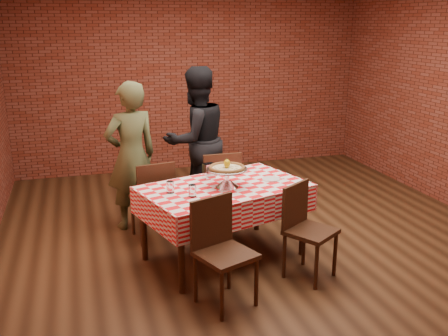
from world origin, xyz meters
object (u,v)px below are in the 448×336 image
Objects in this scene: chair_far_left at (152,199)px; diner_olive at (131,156)px; chair_near_right at (311,233)px; condiment_caddy at (209,171)px; chair_near_left at (226,255)px; diner_black at (196,140)px; water_glass_right at (170,187)px; chair_far_right at (218,188)px; table at (224,222)px; water_glass_left at (192,191)px; pizza at (227,168)px; pizza_stand at (227,178)px.

diner_olive is at bearing -76.81° from chair_far_left.
condiment_caddy is at bearing 95.71° from chair_near_right.
condiment_caddy reaches higher than chair_near_left.
chair_far_left is 1.08m from diner_black.
water_glass_right is 1.17m from chair_far_right.
water_glass_left is (-0.37, -0.22, 0.44)m from table.
water_glass_right is 0.58m from condiment_caddy.
condiment_caddy reaches higher than table.
chair_far_right reaches higher than condiment_caddy.
table is 0.87× the size of diner_black.
chair_near_right is (0.63, -0.58, -0.50)m from pizza.
chair_near_right is (0.88, 0.24, -0.01)m from chair_near_left.
diner_olive reaches higher than water_glass_left.
chair_far_left is at bearing 101.12° from chair_near_right.
diner_olive is at bearing 101.42° from water_glass_right.
chair_far_left reaches higher than water_glass_right.
condiment_caddy is at bearing 135.15° from chair_far_left.
pizza_stand reaches higher than chair_far_right.
water_glass_right is 0.07× the size of diner_olive.
water_glass_right is at bearing -177.14° from pizza.
condiment_caddy is 0.09× the size of diner_black.
condiment_caddy is 0.17× the size of chair_far_left.
water_glass_left is at bearing -149.27° from table.
pizza_stand reaches higher than table.
water_glass_right is (-0.54, -0.06, 0.44)m from table.
diner_olive is (-0.77, 1.08, 0.47)m from table.
water_glass_right is 0.72× the size of condiment_caddy.
chair_far_right is at bearing 80.78° from diner_black.
diner_black is at bearing 75.34° from water_glass_left.
pizza is 0.21× the size of diner_olive.
water_glass_right is 1.16m from diner_olive.
diner_olive reaches higher than chair_far_right.
pizza is at bearing -87.80° from condiment_caddy.
table is 0.47m from pizza_stand.
pizza_stand is 0.24× the size of diner_olive.
chair_far_left is at bearing 131.66° from pizza.
water_glass_left is at bearing -134.79° from condiment_caddy.
chair_far_left is at bearing 132.17° from table.
water_glass_right is at bearing 50.87° from chair_far_right.
diner_black is (0.60, 1.46, 0.08)m from water_glass_right.
water_glass_left is at bearing 96.92° from chair_far_left.
pizza is 0.57m from water_glass_right.
water_glass_right is 0.12× the size of chair_far_right.
pizza_stand is 0.10m from pizza.
table is 1.72× the size of chair_near_left.
chair_far_right is at bearing -178.80° from chair_far_left.
water_glass_left is 0.12× the size of chair_far_left.
water_glass_right reaches higher than table.
pizza_stand is 1.15× the size of pizza.
diner_olive is (-0.79, 1.11, -0.10)m from pizza.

